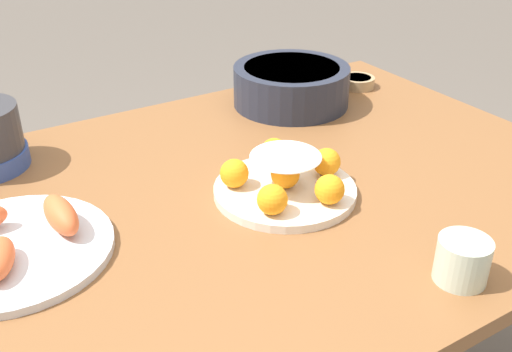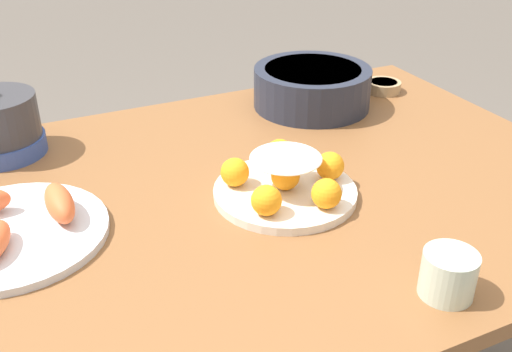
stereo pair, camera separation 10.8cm
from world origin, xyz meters
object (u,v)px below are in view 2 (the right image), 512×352
Objects in this scene: cake_plate at (286,181)px; sauce_bowl at (383,86)px; seafood_platter at (11,227)px; dining_table at (228,233)px; cup_near at (448,274)px; serving_bowl at (312,86)px.

sauce_bowl is (0.48, 0.36, -0.02)m from cake_plate.
sauce_bowl is 0.28× the size of seafood_platter.
dining_table is 0.45m from cup_near.
cup_near reaches higher than seafood_platter.
cup_near is (0.08, -0.34, 0.00)m from cake_plate.
seafood_platter is at bearing 142.48° from cup_near.
sauce_bowl reaches higher than dining_table.
serving_bowl is 0.22m from sauce_bowl.
serving_bowl is at bearing -178.45° from sauce_bowl.
cake_plate is at bearing -28.91° from dining_table.
dining_table is at bearing -151.46° from sauce_bowl.
seafood_platter reaches higher than sauce_bowl.
sauce_bowl is (0.22, 0.01, -0.04)m from serving_bowl.
dining_table is 18.49× the size of cup_near.
cup_near reaches higher than dining_table.
cake_plate is 0.47m from seafood_platter.
cake_plate reaches higher than seafood_platter.
serving_bowl is 0.72m from cup_near.
cake_plate is (0.09, -0.05, 0.12)m from dining_table.
cake_plate is 3.34× the size of cup_near.
cake_plate is 0.35m from cup_near.
dining_table is 16.16× the size of sauce_bowl.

